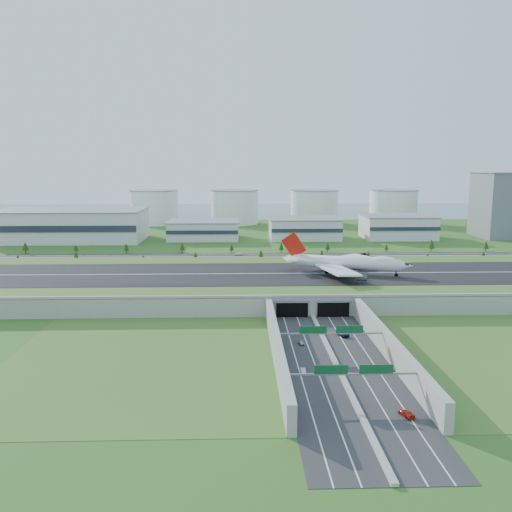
{
  "coord_description": "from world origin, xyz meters",
  "views": [
    {
      "loc": [
        -30.01,
        -265.16,
        61.87
      ],
      "look_at": [
        -20.7,
        35.0,
        11.24
      ],
      "focal_mm": 38.0,
      "sensor_mm": 36.0,
      "label": 1
    }
  ],
  "objects_px": {
    "boeing_747": "(346,262)",
    "car_1": "(303,371)",
    "office_tower": "(506,205)",
    "car_7": "(238,254)",
    "car_5": "(363,254)",
    "car_4": "(127,259)",
    "car_3": "(407,413)",
    "car_2": "(343,334)",
    "car_0": "(301,342)",
    "fuel_tank_a": "(154,207)"
  },
  "relations": [
    {
      "from": "car_3",
      "to": "car_4",
      "type": "height_order",
      "value": "car_4"
    },
    {
      "from": "car_1",
      "to": "car_2",
      "type": "distance_m",
      "value": 39.54
    },
    {
      "from": "car_3",
      "to": "car_1",
      "type": "bearing_deg",
      "value": -70.81
    },
    {
      "from": "car_3",
      "to": "car_7",
      "type": "distance_m",
      "value": 248.35
    },
    {
      "from": "car_2",
      "to": "car_5",
      "type": "bearing_deg",
      "value": -125.97
    },
    {
      "from": "fuel_tank_a",
      "to": "office_tower",
      "type": "bearing_deg",
      "value": -19.77
    },
    {
      "from": "office_tower",
      "to": "car_5",
      "type": "bearing_deg",
      "value": -147.51
    },
    {
      "from": "car_5",
      "to": "car_3",
      "type": "bearing_deg",
      "value": 14.04
    },
    {
      "from": "car_2",
      "to": "car_0",
      "type": "bearing_deg",
      "value": 7.13
    },
    {
      "from": "office_tower",
      "to": "fuel_tank_a",
      "type": "height_order",
      "value": "office_tower"
    },
    {
      "from": "boeing_747",
      "to": "fuel_tank_a",
      "type": "bearing_deg",
      "value": 133.87
    },
    {
      "from": "boeing_747",
      "to": "car_4",
      "type": "distance_m",
      "value": 156.23
    },
    {
      "from": "car_4",
      "to": "car_5",
      "type": "distance_m",
      "value": 161.34
    },
    {
      "from": "boeing_747",
      "to": "car_4",
      "type": "relative_size",
      "value": 13.67
    },
    {
      "from": "boeing_747",
      "to": "car_1",
      "type": "height_order",
      "value": "boeing_747"
    },
    {
      "from": "fuel_tank_a",
      "to": "car_4",
      "type": "height_order",
      "value": "fuel_tank_a"
    },
    {
      "from": "car_3",
      "to": "car_0",
      "type": "bearing_deg",
      "value": -88.38
    },
    {
      "from": "boeing_747",
      "to": "car_7",
      "type": "height_order",
      "value": "boeing_747"
    },
    {
      "from": "boeing_747",
      "to": "car_0",
      "type": "relative_size",
      "value": 15.99
    },
    {
      "from": "boeing_747",
      "to": "car_5",
      "type": "distance_m",
      "value": 109.9
    },
    {
      "from": "car_0",
      "to": "car_2",
      "type": "height_order",
      "value": "car_2"
    },
    {
      "from": "office_tower",
      "to": "car_7",
      "type": "distance_m",
      "value": 249.57
    },
    {
      "from": "office_tower",
      "to": "car_0",
      "type": "relative_size",
      "value": 13.91
    },
    {
      "from": "boeing_747",
      "to": "car_3",
      "type": "height_order",
      "value": "boeing_747"
    },
    {
      "from": "office_tower",
      "to": "car_1",
      "type": "bearing_deg",
      "value": -124.59
    },
    {
      "from": "car_1",
      "to": "car_4",
      "type": "relative_size",
      "value": 0.87
    },
    {
      "from": "car_1",
      "to": "car_3",
      "type": "height_order",
      "value": "car_3"
    },
    {
      "from": "car_2",
      "to": "boeing_747",
      "type": "bearing_deg",
      "value": -122.35
    },
    {
      "from": "car_1",
      "to": "car_7",
      "type": "distance_m",
      "value": 216.4
    },
    {
      "from": "boeing_747",
      "to": "car_4",
      "type": "height_order",
      "value": "boeing_747"
    },
    {
      "from": "car_4",
      "to": "car_5",
      "type": "bearing_deg",
      "value": -61.08
    },
    {
      "from": "car_2",
      "to": "car_7",
      "type": "height_order",
      "value": "car_7"
    },
    {
      "from": "car_5",
      "to": "car_1",
      "type": "bearing_deg",
      "value": 7.06
    },
    {
      "from": "car_0",
      "to": "car_2",
      "type": "xyz_separation_m",
      "value": [
        16.31,
        8.66,
        0.11
      ]
    },
    {
      "from": "boeing_747",
      "to": "car_0",
      "type": "height_order",
      "value": "boeing_747"
    },
    {
      "from": "car_0",
      "to": "car_2",
      "type": "bearing_deg",
      "value": 14.97
    },
    {
      "from": "car_0",
      "to": "car_7",
      "type": "relative_size",
      "value": 0.71
    },
    {
      "from": "car_7",
      "to": "office_tower",
      "type": "bearing_deg",
      "value": 110.51
    },
    {
      "from": "fuel_tank_a",
      "to": "car_0",
      "type": "height_order",
      "value": "fuel_tank_a"
    },
    {
      "from": "boeing_747",
      "to": "car_1",
      "type": "distance_m",
      "value": 116.35
    },
    {
      "from": "office_tower",
      "to": "car_3",
      "type": "height_order",
      "value": "office_tower"
    },
    {
      "from": "fuel_tank_a",
      "to": "car_1",
      "type": "relative_size",
      "value": 12.38
    },
    {
      "from": "car_1",
      "to": "car_2",
      "type": "relative_size",
      "value": 0.71
    },
    {
      "from": "car_0",
      "to": "car_7",
      "type": "height_order",
      "value": "car_7"
    },
    {
      "from": "car_4",
      "to": "car_7",
      "type": "xyz_separation_m",
      "value": [
        73.39,
        15.59,
        0.02
      ]
    },
    {
      "from": "car_7",
      "to": "car_5",
      "type": "bearing_deg",
      "value": 88.44
    },
    {
      "from": "office_tower",
      "to": "car_1",
      "type": "height_order",
      "value": "office_tower"
    },
    {
      "from": "car_2",
      "to": "office_tower",
      "type": "bearing_deg",
      "value": -146.18
    },
    {
      "from": "car_7",
      "to": "boeing_747",
      "type": "bearing_deg",
      "value": 26.37
    },
    {
      "from": "office_tower",
      "to": "car_0",
      "type": "height_order",
      "value": "office_tower"
    }
  ]
}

